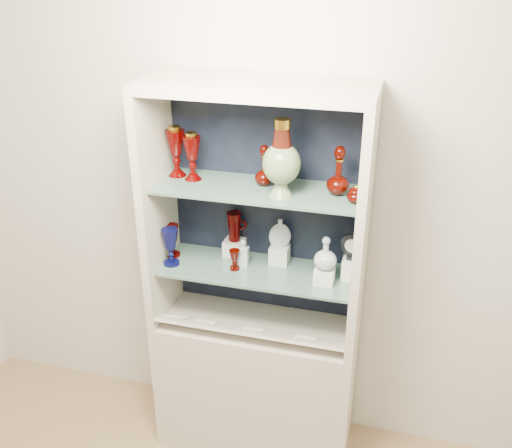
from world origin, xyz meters
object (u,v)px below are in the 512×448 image
(ruby_decanter_b, at_px, (339,169))
(clear_round_decanter, at_px, (326,254))
(ruby_goblet_tall, at_px, (172,240))
(pedestal_lamp_left, at_px, (192,156))
(cameo_medallion, at_px, (352,247))
(enamel_urn, at_px, (282,158))
(ruby_goblet_small, at_px, (235,260))
(cobalt_goblet, at_px, (170,247))
(pedestal_lamp_right, at_px, (176,151))
(ruby_pitcher, at_px, (234,227))
(lidded_bowl, at_px, (356,194))
(clear_square_bottle, at_px, (243,253))
(ruby_decanter_a, at_px, (264,163))
(flat_flask, at_px, (280,232))

(ruby_decanter_b, xyz_separation_m, clear_round_decanter, (-0.03, -0.05, -0.39))
(ruby_goblet_tall, relative_size, clear_round_decanter, 1.09)
(pedestal_lamp_left, height_order, ruby_goblet_tall, pedestal_lamp_left)
(ruby_decanter_b, bearing_deg, cameo_medallion, 7.05)
(enamel_urn, height_order, ruby_goblet_small, enamel_urn)
(clear_round_decanter, bearing_deg, cobalt_goblet, -178.14)
(ruby_goblet_small, bearing_deg, ruby_decanter_b, 5.79)
(pedestal_lamp_right, xyz_separation_m, ruby_pitcher, (0.26, 0.06, -0.38))
(cobalt_goblet, bearing_deg, lidded_bowl, 0.51)
(clear_square_bottle, height_order, cameo_medallion, cameo_medallion)
(ruby_decanter_a, bearing_deg, ruby_goblet_small, -151.78)
(cobalt_goblet, xyz_separation_m, clear_round_decanter, (0.74, 0.02, 0.05))
(clear_round_decanter, distance_m, cameo_medallion, 0.13)
(ruby_goblet_tall, xyz_separation_m, clear_round_decanter, (0.77, -0.06, 0.06))
(pedestal_lamp_right, xyz_separation_m, enamel_urn, (0.53, -0.11, 0.05))
(pedestal_lamp_left, relative_size, enamel_urn, 0.66)
(enamel_urn, bearing_deg, ruby_pitcher, 147.77)
(cobalt_goblet, relative_size, ruby_pitcher, 1.25)
(pedestal_lamp_left, bearing_deg, pedestal_lamp_right, 163.64)
(pedestal_lamp_right, height_order, ruby_decanter_a, pedestal_lamp_right)
(ruby_decanter_a, xyz_separation_m, flat_flask, (0.07, 0.05, -0.36))
(flat_flask, distance_m, clear_round_decanter, 0.27)
(lidded_bowl, xyz_separation_m, ruby_goblet_tall, (-0.88, 0.08, -0.38))
(clear_square_bottle, distance_m, cameo_medallion, 0.52)
(lidded_bowl, bearing_deg, ruby_decanter_a, 167.65)
(pedestal_lamp_right, bearing_deg, clear_round_decanter, -7.00)
(clear_square_bottle, bearing_deg, pedestal_lamp_right, 173.78)
(ruby_decanter_a, bearing_deg, ruby_goblet_tall, -177.94)
(ruby_decanter_a, xyz_separation_m, ruby_pitcher, (-0.17, 0.07, -0.37))
(cobalt_goblet, bearing_deg, pedestal_lamp_left, 41.00)
(enamel_urn, relative_size, flat_flask, 2.29)
(enamel_urn, bearing_deg, flat_flask, 102.39)
(pedestal_lamp_left, height_order, ruby_decanter_b, ruby_decanter_b)
(enamel_urn, xyz_separation_m, ruby_goblet_tall, (-0.56, 0.08, -0.50))
(flat_flask, distance_m, cameo_medallion, 0.36)
(ruby_decanter_a, xyz_separation_m, cameo_medallion, (0.42, -0.01, -0.36))
(pedestal_lamp_left, height_order, clear_round_decanter, pedestal_lamp_left)
(pedestal_lamp_left, xyz_separation_m, lidded_bowl, (0.75, -0.08, -0.07))
(ruby_decanter_b, bearing_deg, clear_square_bottle, -179.87)
(ruby_goblet_small, bearing_deg, ruby_pitcher, 106.80)
(cobalt_goblet, bearing_deg, ruby_pitcher, 32.85)
(ruby_decanter_b, height_order, ruby_goblet_small, ruby_decanter_b)
(ruby_goblet_small, distance_m, flat_flask, 0.25)
(lidded_bowl, bearing_deg, ruby_goblet_small, 177.41)
(pedestal_lamp_right, height_order, cameo_medallion, pedestal_lamp_right)
(pedestal_lamp_right, relative_size, enamel_urn, 0.71)
(cobalt_goblet, relative_size, clear_round_decanter, 1.21)
(ruby_pitcher, bearing_deg, pedestal_lamp_left, -169.69)
(ruby_decanter_a, bearing_deg, cameo_medallion, -1.39)
(ruby_decanter_a, xyz_separation_m, ruby_goblet_small, (-0.13, -0.07, -0.48))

